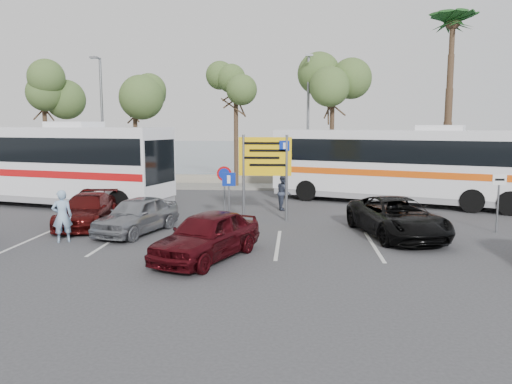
# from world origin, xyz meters

# --- Properties ---
(ground) EXTENTS (120.00, 120.00, 0.00)m
(ground) POSITION_xyz_m (0.00, 0.00, 0.00)
(ground) COLOR #363639
(ground) RESTS_ON ground
(kerb_strip) EXTENTS (44.00, 2.40, 0.15)m
(kerb_strip) POSITION_xyz_m (0.00, 14.00, 0.07)
(kerb_strip) COLOR gray
(kerb_strip) RESTS_ON ground
(seawall) EXTENTS (48.00, 0.80, 0.60)m
(seawall) POSITION_xyz_m (0.00, 16.00, 0.30)
(seawall) COLOR gray
(seawall) RESTS_ON ground
(sea) EXTENTS (140.00, 140.00, 0.00)m
(sea) POSITION_xyz_m (0.00, 60.00, 0.01)
(sea) COLOR #3D5763
(sea) RESTS_ON ground
(tree_far_left) EXTENTS (3.20, 3.20, 7.60)m
(tree_far_left) POSITION_xyz_m (-14.00, 14.00, 6.33)
(tree_far_left) COLOR #382619
(tree_far_left) RESTS_ON kerb_strip
(tree_left) EXTENTS (3.20, 3.20, 7.20)m
(tree_left) POSITION_xyz_m (-8.00, 14.00, 6.00)
(tree_left) COLOR #382619
(tree_left) RESTS_ON kerb_strip
(tree_mid) EXTENTS (3.20, 3.20, 8.00)m
(tree_mid) POSITION_xyz_m (-1.50, 14.00, 6.65)
(tree_mid) COLOR #382619
(tree_mid) RESTS_ON kerb_strip
(tree_right) EXTENTS (3.20, 3.20, 7.40)m
(tree_right) POSITION_xyz_m (4.50, 14.00, 6.17)
(tree_right) COLOR #382619
(tree_right) RESTS_ON kerb_strip
(palm_tree) EXTENTS (4.80, 4.80, 11.20)m
(palm_tree) POSITION_xyz_m (11.50, 14.00, 9.87)
(palm_tree) COLOR #382619
(palm_tree) RESTS_ON kerb_strip
(street_lamp_left) EXTENTS (0.45, 1.15, 8.01)m
(street_lamp_left) POSITION_xyz_m (-10.00, 13.52, 4.60)
(street_lamp_left) COLOR slate
(street_lamp_left) RESTS_ON kerb_strip
(street_lamp_right) EXTENTS (0.45, 1.15, 8.01)m
(street_lamp_right) POSITION_xyz_m (3.00, 13.52, 4.60)
(street_lamp_right) COLOR slate
(street_lamp_right) RESTS_ON kerb_strip
(direction_sign) EXTENTS (2.20, 0.12, 3.60)m
(direction_sign) POSITION_xyz_m (1.00, 3.20, 2.43)
(direction_sign) COLOR slate
(direction_sign) RESTS_ON ground
(sign_no_stop) EXTENTS (0.60, 0.08, 2.35)m
(sign_no_stop) POSITION_xyz_m (-0.60, 2.38, 1.58)
(sign_no_stop) COLOR slate
(sign_no_stop) RESTS_ON ground
(sign_parking) EXTENTS (0.50, 0.07, 2.25)m
(sign_parking) POSITION_xyz_m (-0.20, 0.79, 1.47)
(sign_parking) COLOR slate
(sign_parking) RESTS_ON ground
(sign_taxi) EXTENTS (0.50, 0.07, 2.20)m
(sign_taxi) POSITION_xyz_m (9.80, 1.49, 1.42)
(sign_taxi) COLOR slate
(sign_taxi) RESTS_ON ground
(lane_markings) EXTENTS (12.02, 4.20, 0.01)m
(lane_markings) POSITION_xyz_m (-1.14, -1.00, 0.00)
(lane_markings) COLOR silver
(lane_markings) RESTS_ON ground
(coach_bus_left) EXTENTS (13.62, 6.14, 4.16)m
(coach_bus_left) POSITION_xyz_m (-10.33, 6.50, 1.93)
(coach_bus_left) COLOR white
(coach_bus_left) RESTS_ON ground
(coach_bus_right) EXTENTS (12.90, 7.33, 3.99)m
(coach_bus_right) POSITION_xyz_m (7.50, 8.28, 1.85)
(coach_bus_right) COLOR white
(coach_bus_right) RESTS_ON ground
(car_silver_a) EXTENTS (2.70, 4.30, 1.36)m
(car_silver_a) POSITION_xyz_m (-3.60, 0.34, 0.68)
(car_silver_a) COLOR gray
(car_silver_a) RESTS_ON ground
(car_maroon) EXTENTS (2.29, 4.54, 1.26)m
(car_maroon) POSITION_xyz_m (-6.00, 1.50, 0.63)
(car_maroon) COLOR #480C0C
(car_maroon) RESTS_ON ground
(car_red) EXTENTS (3.24, 4.60, 1.45)m
(car_red) POSITION_xyz_m (-0.36, -3.03, 0.73)
(car_red) COLOR #45090F
(car_red) RESTS_ON ground
(suv_black) EXTENTS (3.41, 5.43, 1.40)m
(suv_black) POSITION_xyz_m (5.94, 0.52, 0.70)
(suv_black) COLOR black
(suv_black) RESTS_ON ground
(pedestrian_near) EXTENTS (0.79, 0.69, 1.81)m
(pedestrian_near) POSITION_xyz_m (-5.69, -1.27, 0.91)
(pedestrian_near) COLOR #8EAFCE
(pedestrian_near) RESTS_ON ground
(pedestrian_far) EXTENTS (0.74, 0.90, 1.68)m
(pedestrian_far) POSITION_xyz_m (1.73, 5.90, 0.84)
(pedestrian_far) COLOR #353C50
(pedestrian_far) RESTS_ON ground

